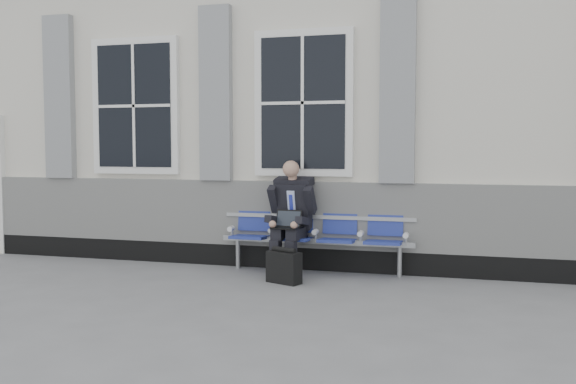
% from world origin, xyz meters
% --- Properties ---
extents(ground, '(70.00, 70.00, 0.00)m').
position_xyz_m(ground, '(0.00, 0.00, 0.00)').
color(ground, slate).
rests_on(ground, ground).
extents(station_building, '(14.40, 4.40, 4.49)m').
position_xyz_m(station_building, '(-0.02, 3.47, 2.22)').
color(station_building, beige).
rests_on(station_building, ground).
extents(bench, '(2.60, 0.47, 0.91)m').
position_xyz_m(bench, '(0.56, 1.32, 0.55)').
color(bench, '#9EA0A3').
rests_on(bench, ground).
extents(businessman, '(0.63, 0.84, 1.49)m').
position_xyz_m(businessman, '(0.26, 1.18, 0.80)').
color(businessman, black).
rests_on(businessman, ground).
extents(briefcase, '(0.47, 0.33, 0.44)m').
position_xyz_m(briefcase, '(0.34, 0.55, 0.20)').
color(briefcase, black).
rests_on(briefcase, ground).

